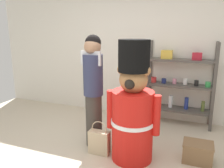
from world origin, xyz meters
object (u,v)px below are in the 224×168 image
display_crate (198,152)px  teddy_bear_guard (133,110)px  person_shopper (93,87)px  shopping_bag (99,142)px  merchandise_shelf (179,83)px

display_crate → teddy_bear_guard: bearing=-164.3°
person_shopper → shopping_bag: bearing=-50.0°
shopping_bag → display_crate: bearing=12.4°
teddy_bear_guard → display_crate: bearing=15.7°
teddy_bear_guard → shopping_bag: bearing=-173.8°
merchandise_shelf → teddy_bear_guard: 1.53m
display_crate → shopping_bag: bearing=-167.6°
merchandise_shelf → shopping_bag: (-0.91, -1.51, -0.60)m
merchandise_shelf → teddy_bear_guard: size_ratio=0.95×
merchandise_shelf → display_crate: merchandise_shelf is taller
person_shopper → display_crate: size_ratio=4.29×
teddy_bear_guard → person_shopper: bearing=165.7°
person_shopper → display_crate: bearing=2.8°
person_shopper → merchandise_shelf: bearing=49.8°
merchandise_shelf → person_shopper: bearing=-130.2°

